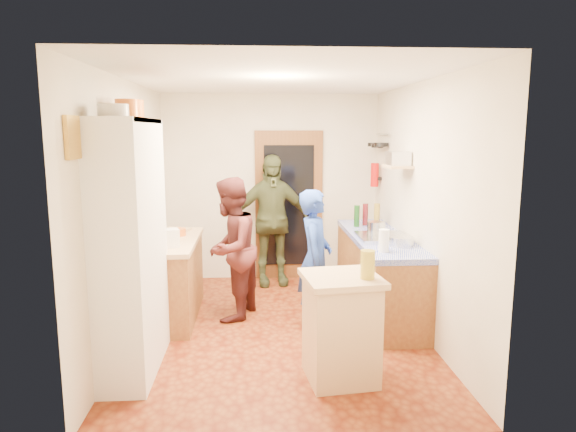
{
  "coord_description": "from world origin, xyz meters",
  "views": [
    {
      "loc": [
        -0.23,
        -5.21,
        2.1
      ],
      "look_at": [
        0.12,
        0.15,
        1.2
      ],
      "focal_mm": 32.0,
      "sensor_mm": 36.0,
      "label": 1
    }
  ],
  "objects": [
    {
      "name": "wall_front",
      "position": [
        0.0,
        -2.01,
        1.3
      ],
      "size": [
        3.0,
        0.02,
        2.6
      ],
      "primitive_type": "cube",
      "color": "beige",
      "rests_on": "ground"
    },
    {
      "name": "island_top",
      "position": [
        0.48,
        -1.14,
        0.89
      ],
      "size": [
        0.69,
        0.69,
        0.05
      ],
      "primitive_type": "cube",
      "rotation": [
        0.0,
        0.0,
        0.12
      ],
      "color": "tan",
      "rests_on": "island_base"
    },
    {
      "name": "orange_pot_a",
      "position": [
        -1.3,
        -0.7,
        2.28
      ],
      "size": [
        0.2,
        0.2,
        0.16
      ],
      "primitive_type": "cylinder",
      "color": "orange",
      "rests_on": "hutch_top_shelf"
    },
    {
      "name": "mixing_bowl",
      "position": [
        1.3,
        -0.03,
        0.95
      ],
      "size": [
        0.27,
        0.27,
        0.1
      ],
      "primitive_type": "cylinder",
      "rotation": [
        0.0,
        0.0,
        0.06
      ],
      "color": "silver",
      "rests_on": "right_counter_top"
    },
    {
      "name": "hutch_top_shelf",
      "position": [
        -1.3,
        -0.8,
        2.18
      ],
      "size": [
        0.4,
        1.14,
        0.04
      ],
      "primitive_type": "cube",
      "color": "white",
      "rests_on": "hutch_body"
    },
    {
      "name": "wall_shelf",
      "position": [
        1.37,
        0.45,
        1.7
      ],
      "size": [
        0.26,
        0.42,
        0.03
      ],
      "primitive_type": "cube",
      "color": "tan",
      "rests_on": "wall_right"
    },
    {
      "name": "plate_stack",
      "position": [
        -1.3,
        -1.15,
        2.25
      ],
      "size": [
        0.23,
        0.23,
        0.1
      ],
      "primitive_type": "cylinder",
      "color": "white",
      "rests_on": "hutch_top_shelf"
    },
    {
      "name": "bottle_a",
      "position": [
        1.05,
        1.08,
        1.04
      ],
      "size": [
        0.08,
        0.08,
        0.27
      ],
      "primitive_type": "cylinder",
      "rotation": [
        0.0,
        0.0,
        -0.23
      ],
      "color": "#143F14",
      "rests_on": "right_counter_top"
    },
    {
      "name": "pan_hang_b",
      "position": [
        1.4,
        1.55,
        1.9
      ],
      "size": [
        0.16,
        0.16,
        0.05
      ],
      "primitive_type": "cylinder",
      "color": "black",
      "rests_on": "pan_rail"
    },
    {
      "name": "pot_on_hob",
      "position": [
        1.15,
        0.47,
        1.01
      ],
      "size": [
        0.2,
        0.2,
        0.13
      ],
      "primitive_type": "cylinder",
      "color": "silver",
      "rests_on": "hob"
    },
    {
      "name": "toaster",
      "position": [
        -1.15,
        0.07,
        0.99
      ],
      "size": [
        0.29,
        0.23,
        0.19
      ],
      "primitive_type": "cube",
      "rotation": [
        0.0,
        0.0,
        0.3
      ],
      "color": "white",
      "rests_on": "left_counter_top"
    },
    {
      "name": "person_left",
      "position": [
        -0.47,
        0.41,
        0.8
      ],
      "size": [
        0.83,
        0.93,
        1.59
      ],
      "primitive_type": "imported",
      "rotation": [
        0.0,
        0.0,
        -1.91
      ],
      "color": "#4A1E1D",
      "rests_on": "ground"
    },
    {
      "name": "oil_jar",
      "position": [
        0.68,
        -1.24,
        1.03
      ],
      "size": [
        0.13,
        0.13,
        0.23
      ],
      "primitive_type": "cylinder",
      "rotation": [
        0.0,
        0.0,
        0.12
      ],
      "color": "#AD9E2D",
      "rests_on": "island_top"
    },
    {
      "name": "orange_bowl",
      "position": [
        -1.12,
        0.67,
        0.94
      ],
      "size": [
        0.23,
        0.23,
        0.08
      ],
      "primitive_type": "cylinder",
      "rotation": [
        0.0,
        0.0,
        0.31
      ],
      "color": "orange",
      "rests_on": "left_counter_top"
    },
    {
      "name": "kettle",
      "position": [
        -1.25,
        0.29,
        0.98
      ],
      "size": [
        0.14,
        0.14,
        0.16
      ],
      "primitive_type": "cylinder",
      "rotation": [
        0.0,
        0.0,
        0.01
      ],
      "color": "white",
      "rests_on": "left_counter_top"
    },
    {
      "name": "door_glass",
      "position": [
        0.25,
        1.94,
        1.05
      ],
      "size": [
        0.7,
        0.02,
        1.7
      ],
      "primitive_type": "cube",
      "color": "black",
      "rests_on": "door_frame"
    },
    {
      "name": "wall_left",
      "position": [
        -1.51,
        0.0,
        1.3
      ],
      "size": [
        0.02,
        4.0,
        2.6
      ],
      "primitive_type": "cube",
      "color": "beige",
      "rests_on": "ground"
    },
    {
      "name": "right_counter_top",
      "position": [
        1.2,
        0.5,
        0.87
      ],
      "size": [
        0.62,
        2.22,
        0.06
      ],
      "primitive_type": "cube",
      "color": "#0418B5",
      "rests_on": "right_counter_base"
    },
    {
      "name": "pan_hang_c",
      "position": [
        1.4,
        1.75,
        1.91
      ],
      "size": [
        0.17,
        0.17,
        0.05
      ],
      "primitive_type": "cylinder",
      "color": "black",
      "rests_on": "pan_rail"
    },
    {
      "name": "orange_pot_b",
      "position": [
        -1.3,
        -0.49,
        2.28
      ],
      "size": [
        0.19,
        0.19,
        0.17
      ],
      "primitive_type": "cylinder",
      "color": "orange",
      "rests_on": "hutch_top_shelf"
    },
    {
      "name": "wall_right",
      "position": [
        1.51,
        0.0,
        1.3
      ],
      "size": [
        0.02,
        4.0,
        2.6
      ],
      "primitive_type": "cube",
      "color": "beige",
      "rests_on": "ground"
    },
    {
      "name": "wall_back",
      "position": [
        0.0,
        2.01,
        1.3
      ],
      "size": [
        3.0,
        0.02,
        2.6
      ],
      "primitive_type": "cube",
      "color": "beige",
      "rests_on": "ground"
    },
    {
      "name": "island_base",
      "position": [
        0.48,
        -1.14,
        0.43
      ],
      "size": [
        0.61,
        0.61,
        0.86
      ],
      "primitive_type": "cube",
      "rotation": [
        0.0,
        0.0,
        0.12
      ],
      "color": "tan",
      "rests_on": "ground"
    },
    {
      "name": "ext_bracket",
      "position": [
        1.47,
        1.7,
        1.45
      ],
      "size": [
        0.06,
        0.1,
        0.04
      ],
      "primitive_type": "cube",
      "color": "black",
      "rests_on": "wall_right"
    },
    {
      "name": "pan_rail",
      "position": [
        1.46,
        1.52,
        2.05
      ],
      "size": [
        0.02,
        0.65,
        0.02
      ],
      "primitive_type": "cylinder",
      "rotation": [
        1.57,
        0.0,
        0.0
      ],
      "color": "silver",
      "rests_on": "wall_right"
    },
    {
      "name": "picture_frame",
      "position": [
        -1.48,
        -1.55,
        2.05
      ],
      "size": [
        0.03,
        0.25,
        0.3
      ],
      "primitive_type": "cube",
      "color": "gold",
      "rests_on": "wall_left"
    },
    {
      "name": "floor",
      "position": [
        0.0,
        0.0,
        -0.01
      ],
      "size": [
        3.0,
        4.0,
        0.02
      ],
      "primitive_type": "cube",
      "color": "brown",
      "rests_on": "ground"
    },
    {
      "name": "person_back",
      "position": [
        -0.0,
        1.66,
        0.89
      ],
      "size": [
        1.1,
        0.57,
        1.79
      ],
      "primitive_type": "imported",
      "rotation": [
        0.0,
        0.0,
        0.14
      ],
      "color": "#3B4225",
      "rests_on": "ground"
    },
    {
      "name": "hob",
      "position": [
        1.2,
        0.33,
        0.92
      ],
      "size": [
        0.55,
        0.58,
        0.04
      ],
      "primitive_type": "cube",
      "color": "silver",
      "rests_on": "right_counter_top"
    },
    {
      "name": "fire_extinguisher",
      "position": [
        1.41,
        1.7,
        1.5
      ],
      "size": [
        0.11,
        0.11,
        0.32
      ],
      "primitive_type": "cylinder",
      "color": "red",
      "rests_on": "wall_right"
    },
    {
      "name": "chopping_board",
      "position": [
        -1.18,
        0.97,
        0.91
      ],
      "size": [
        0.35,
        0.3,
        0.02
      ],
      "primitive_type": "cube",
      "rotation": [
        0.0,
        0.0,
        -0.32
      ],
      "color": "tan",
      "rests_on": "left_counter_top"
    },
    {
      "name": "left_counter_base",
      "position": [
        -1.2,
        0.45,
        0.42
      ],
      "size": [
        0.6,
        1.4,
        0.85
      ],
      "primitive_type": "cube",
      "color": "olive",
      "rests_on": "ground"
    },
    {
      "name": "bottle_b",
      "position": [
        1.18,
        1.18,
        1.04
      ],
      "size": [
        0.09,
        0.09,
        0.28
      ],
      "primitive_type": "cylinder",
      "rotation": [
        0.0,
        0.0,
        -0.28
      ],
      "color": "#591419",
      "rests_on": "right_counter_top"
    },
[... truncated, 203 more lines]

